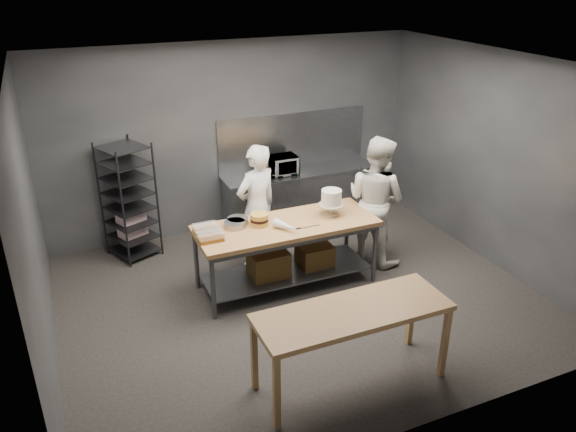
# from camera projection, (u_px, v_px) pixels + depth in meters

# --- Properties ---
(ground) EXTENTS (6.00, 6.00, 0.00)m
(ground) POSITION_uv_depth(u_px,v_px,m) (299.00, 297.00, 7.41)
(ground) COLOR black
(ground) RESTS_ON ground
(back_wall) EXTENTS (6.00, 0.04, 3.00)m
(back_wall) POSITION_uv_depth(u_px,v_px,m) (235.00, 138.00, 8.87)
(back_wall) COLOR #4C4F54
(back_wall) RESTS_ON ground
(work_table) EXTENTS (2.40, 0.90, 0.92)m
(work_table) POSITION_uv_depth(u_px,v_px,m) (287.00, 247.00, 7.48)
(work_table) COLOR olive
(work_table) RESTS_ON ground
(near_counter) EXTENTS (2.00, 0.70, 0.90)m
(near_counter) POSITION_uv_depth(u_px,v_px,m) (353.00, 317.00, 5.60)
(near_counter) COLOR olive
(near_counter) RESTS_ON ground
(back_counter) EXTENTS (2.60, 0.60, 0.90)m
(back_counter) POSITION_uv_depth(u_px,v_px,m) (300.00, 196.00, 9.40)
(back_counter) COLOR slate
(back_counter) RESTS_ON ground
(splashback_panel) EXTENTS (2.60, 0.02, 0.90)m
(splashback_panel) POSITION_uv_depth(u_px,v_px,m) (293.00, 140.00, 9.28)
(splashback_panel) COLOR slate
(splashback_panel) RESTS_ON back_counter
(speed_rack) EXTENTS (0.81, 0.83, 1.75)m
(speed_rack) POSITION_uv_depth(u_px,v_px,m) (129.00, 202.00, 8.16)
(speed_rack) COLOR black
(speed_rack) RESTS_ON ground
(chef_behind) EXTENTS (0.77, 0.62, 1.83)m
(chef_behind) POSITION_uv_depth(u_px,v_px,m) (257.00, 207.00, 7.83)
(chef_behind) COLOR white
(chef_behind) RESTS_ON ground
(chef_right) EXTENTS (1.01, 1.12, 1.87)m
(chef_right) POSITION_uv_depth(u_px,v_px,m) (376.00, 200.00, 8.01)
(chef_right) COLOR silver
(chef_right) RESTS_ON ground
(microwave) EXTENTS (0.54, 0.37, 0.30)m
(microwave) POSITION_uv_depth(u_px,v_px,m) (280.00, 165.00, 9.02)
(microwave) COLOR black
(microwave) RESTS_ON back_counter
(frosted_cake_stand) EXTENTS (0.34, 0.34, 0.36)m
(frosted_cake_stand) POSITION_uv_depth(u_px,v_px,m) (331.00, 199.00, 7.49)
(frosted_cake_stand) COLOR #B9AC94
(frosted_cake_stand) RESTS_ON work_table
(layer_cake) EXTENTS (0.24, 0.24, 0.16)m
(layer_cake) POSITION_uv_depth(u_px,v_px,m) (259.00, 219.00, 7.27)
(layer_cake) COLOR gold
(layer_cake) RESTS_ON work_table
(cake_pans) EXTENTS (0.35, 0.37, 0.07)m
(cake_pans) POSITION_uv_depth(u_px,v_px,m) (236.00, 222.00, 7.28)
(cake_pans) COLOR gray
(cake_pans) RESTS_ON work_table
(piping_bag) EXTENTS (0.29, 0.39, 0.12)m
(piping_bag) POSITION_uv_depth(u_px,v_px,m) (287.00, 227.00, 7.11)
(piping_bag) COLOR silver
(piping_bag) RESTS_ON work_table
(offset_spatula) EXTENTS (0.36, 0.02, 0.02)m
(offset_spatula) POSITION_uv_depth(u_px,v_px,m) (304.00, 228.00, 7.21)
(offset_spatula) COLOR slate
(offset_spatula) RESTS_ON work_table
(pastry_clamshells) EXTENTS (0.31, 0.44, 0.11)m
(pastry_clamshells) POSITION_uv_depth(u_px,v_px,m) (208.00, 233.00, 6.97)
(pastry_clamshells) COLOR #A76521
(pastry_clamshells) RESTS_ON work_table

